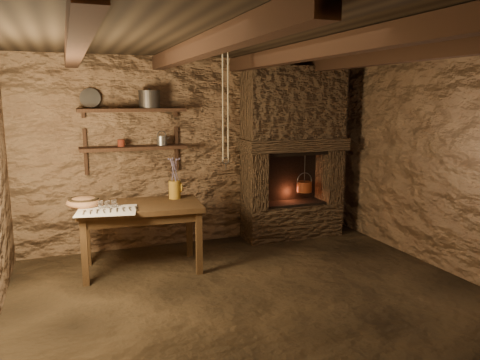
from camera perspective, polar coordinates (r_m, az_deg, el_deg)
name	(u,v)px	position (r m, az deg, el deg)	size (l,w,h in m)	color
floor	(257,300)	(4.59, 2.09, -14.37)	(4.50, 4.50, 0.00)	black
back_wall	(199,152)	(6.11, -5.08, 3.44)	(4.50, 0.04, 2.40)	brown
front_wall	(409,235)	(2.56, 19.89, -6.30)	(4.50, 0.04, 2.40)	brown
right_wall	(451,163)	(5.51, 24.35, 1.87)	(0.04, 4.00, 2.40)	brown
ceiling	(259,38)	(4.21, 2.31, 16.90)	(4.50, 4.00, 0.04)	black
beam_far_left	(76,42)	(3.88, -19.42, 15.63)	(0.14, 3.95, 0.16)	black
beam_mid_left	(203,47)	(4.04, -4.52, 15.90)	(0.14, 3.95, 0.16)	black
beam_mid_right	(310,51)	(4.42, 8.50, 15.31)	(0.14, 3.95, 0.16)	black
beam_far_right	(400,54)	(4.98, 18.95, 14.28)	(0.14, 3.95, 0.16)	black
shelf_lower	(134,148)	(5.78, -12.83, 3.85)	(1.25, 0.30, 0.04)	black
shelf_upper	(132,110)	(5.75, -13.00, 8.31)	(1.25, 0.30, 0.04)	black
hearth	(293,148)	(6.35, 6.45, 3.89)	(1.43, 0.51, 2.30)	#332519
work_table	(141,235)	(5.32, -11.94, -6.52)	(1.36, 0.85, 0.75)	#312011
linen_cloth	(107,211)	(5.00, -15.94, -3.61)	(0.59, 0.48, 0.01)	silver
pewter_cutlery_row	(107,210)	(4.98, -15.93, -3.55)	(0.50, 0.19, 0.01)	#9B998D
drinking_glasses	(107,204)	(5.10, -15.86, -2.85)	(0.19, 0.06, 0.08)	white
stoneware_jug	(175,181)	(5.42, -7.96, -0.11)	(0.18, 0.18, 0.48)	#9C6E1E
wooden_bowl	(84,203)	(5.27, -18.50, -2.62)	(0.36, 0.36, 0.13)	#8E5E3D
iron_stockpot	(150,100)	(5.78, -10.97, 9.54)	(0.25, 0.25, 0.19)	#2E2B29
tin_pan	(90,98)	(5.80, -17.79, 9.47)	(0.24, 0.24, 0.03)	gray
small_kettle	(162,141)	(5.83, -9.51, 4.76)	(0.16, 0.12, 0.17)	gray
rusty_tin	(121,143)	(5.75, -14.28, 4.39)	(0.08, 0.08, 0.08)	#571B11
red_pot	(304,186)	(6.46, 7.85, -0.73)	(0.23, 0.22, 0.54)	maroon
hanging_ropes	(225,106)	(5.18, -1.79, 8.96)	(0.08, 0.08, 1.20)	beige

